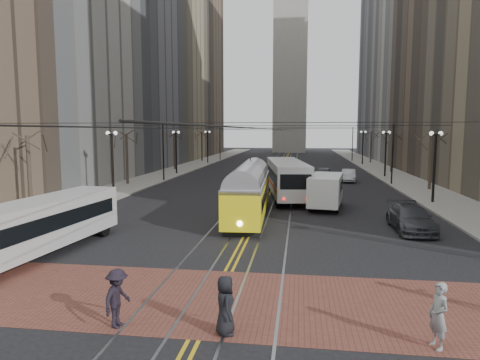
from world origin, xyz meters
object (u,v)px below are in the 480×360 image
(rear_bus, at_px, (287,180))
(cargo_van, at_px, (326,192))
(streetcar, at_px, (249,196))
(pedestrian_d, at_px, (117,298))
(pedestrian_a, at_px, (225,305))
(sedan_silver, at_px, (349,175))
(sedan_parked, at_px, (411,218))
(clock_tower, at_px, (291,19))
(sedan_grey, at_px, (324,174))
(pedestrian_b, at_px, (438,316))
(transit_bus, at_px, (38,229))

(rear_bus, height_order, cargo_van, rear_bus)
(cargo_van, bearing_deg, rear_bus, 131.17)
(streetcar, height_order, pedestrian_d, streetcar)
(streetcar, height_order, pedestrian_a, streetcar)
(cargo_van, height_order, sedan_silver, cargo_van)
(streetcar, distance_m, sedan_parked, 10.37)
(clock_tower, xyz_separation_m, sedan_parked, (9.50, -94.13, -35.21))
(sedan_grey, bearing_deg, rear_bus, -101.66)
(pedestrian_b, relative_size, pedestrian_d, 1.03)
(clock_tower, relative_size, pedestrian_b, 35.77)
(streetcar, distance_m, sedan_silver, 23.86)
(clock_tower, bearing_deg, sedan_parked, -84.24)
(sedan_grey, distance_m, pedestrian_b, 39.38)
(streetcar, relative_size, pedestrian_a, 7.07)
(clock_tower, distance_m, cargo_van, 94.15)
(transit_bus, relative_size, sedan_silver, 2.43)
(streetcar, xyz_separation_m, pedestrian_a, (1.33, -17.01, -0.57))
(sedan_silver, bearing_deg, clock_tower, 103.22)
(rear_bus, bearing_deg, cargo_van, -65.14)
(cargo_van, height_order, sedan_parked, cargo_van)
(streetcar, height_order, cargo_van, streetcar)
(transit_bus, xyz_separation_m, pedestrian_d, (6.80, -6.50, -0.42))
(pedestrian_b, bearing_deg, streetcar, -175.82)
(clock_tower, height_order, pedestrian_a, clock_tower)
(sedan_grey, relative_size, pedestrian_d, 2.64)
(clock_tower, xyz_separation_m, pedestrian_b, (6.71, -108.50, -35.03))
(clock_tower, relative_size, sedan_parked, 12.66)
(transit_bus, bearing_deg, sedan_silver, 66.61)
(sedan_silver, bearing_deg, transit_bus, -112.59)
(transit_bus, distance_m, pedestrian_a, 12.01)
(transit_bus, bearing_deg, streetcar, 55.53)
(sedan_grey, distance_m, sedan_parked, 25.28)
(transit_bus, bearing_deg, pedestrian_a, -27.42)
(pedestrian_d, bearing_deg, rear_bus, 0.18)
(transit_bus, distance_m, sedan_parked, 20.36)
(transit_bus, relative_size, pedestrian_d, 5.93)
(sedan_grey, height_order, pedestrian_a, pedestrian_a)
(transit_bus, xyz_separation_m, pedestrian_b, (15.97, -6.50, -0.40))
(streetcar, relative_size, rear_bus, 0.99)
(sedan_silver, height_order, pedestrian_b, pedestrian_b)
(clock_tower, distance_m, sedan_parked, 100.95)
(pedestrian_a, bearing_deg, pedestrian_d, 72.04)
(cargo_van, bearing_deg, clock_tower, 101.68)
(transit_bus, distance_m, pedestrian_d, 9.42)
(rear_bus, bearing_deg, sedan_parked, -64.31)
(sedan_silver, bearing_deg, sedan_grey, -179.96)
(sedan_grey, xyz_separation_m, pedestrian_a, (-4.94, -39.37, 0.07))
(sedan_silver, xyz_separation_m, pedestrian_a, (-7.77, -39.06, 0.16))
(transit_bus, relative_size, streetcar, 0.87)
(clock_tower, relative_size, streetcar, 5.36)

